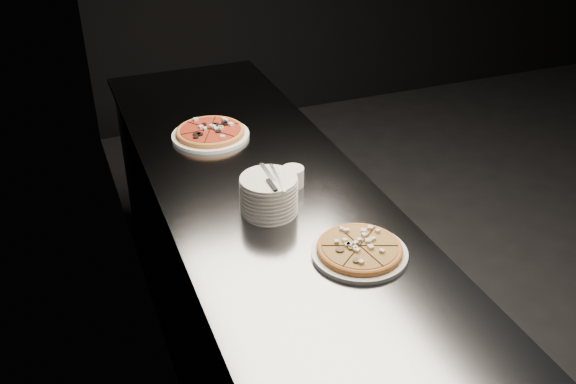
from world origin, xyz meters
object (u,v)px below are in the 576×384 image
object	(u,v)px
plate_stack	(269,195)
counter	(262,280)
pizza_tomato	(210,133)
ramekin	(293,176)
pizza_mushroom	(359,250)
cutlery	(272,179)

from	to	relation	value
plate_stack	counter	bearing A→B (deg)	79.07
counter	pizza_tomato	xyz separation A→B (m)	(-0.07, 0.40, 0.48)
ramekin	plate_stack	bearing A→B (deg)	-136.50
pizza_mushroom	ramekin	size ratio (longest dim) A/B	4.23
ramekin	pizza_mushroom	bearing A→B (deg)	-86.04
counter	plate_stack	size ratio (longest dim) A/B	13.02
counter	cutlery	distance (m)	0.63
counter	ramekin	xyz separation A→B (m)	(0.10, -0.08, 0.50)
pizza_tomato	ramekin	xyz separation A→B (m)	(0.17, -0.48, 0.02)
plate_stack	cutlery	size ratio (longest dim) A/B	0.95
pizza_mushroom	pizza_tomato	world-z (taller)	pizza_tomato
plate_stack	pizza_tomato	bearing A→B (deg)	92.74
pizza_mushroom	ramekin	bearing A→B (deg)	93.96
pizza_mushroom	plate_stack	world-z (taller)	plate_stack
cutlery	pizza_mushroom	bearing A→B (deg)	-62.49
pizza_tomato	cutlery	world-z (taller)	cutlery
plate_stack	cutlery	distance (m)	0.07
pizza_tomato	ramekin	world-z (taller)	ramekin
counter	ramekin	size ratio (longest dim) A/B	30.87
plate_stack	ramekin	distance (m)	0.19
pizza_tomato	plate_stack	bearing A→B (deg)	-87.26
cutlery	ramekin	world-z (taller)	cutlery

